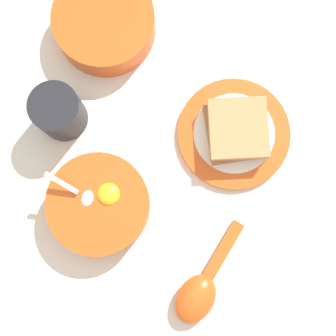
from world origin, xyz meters
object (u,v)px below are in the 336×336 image
egg_bowl (99,204)px  congee_bowl (104,23)px  soup_spoon (200,291)px  drinking_cup (59,112)px  toast_sandwich (237,130)px  toast_plate (234,134)px

egg_bowl → congee_bowl: (-0.28, -0.07, 0.00)m
soup_spoon → drinking_cup: (-0.21, -0.27, 0.03)m
soup_spoon → congee_bowl: congee_bowl is taller
egg_bowl → soup_spoon: bearing=63.4°
egg_bowl → toast_sandwich: bearing=132.3°
toast_sandwich → toast_plate: bearing=-44.2°
soup_spoon → drinking_cup: 0.34m
toast_plate → congee_bowl: 0.27m
toast_sandwich → soup_spoon: 0.25m
toast_plate → soup_spoon: 0.25m
soup_spoon → toast_plate: bearing=-179.3°
toast_sandwich → drinking_cup: bearing=-81.5°
drinking_cup → congee_bowl: bearing=170.2°
toast_sandwich → congee_bowl: 0.27m
toast_plate → toast_sandwich: toast_sandwich is taller
egg_bowl → soup_spoon: (0.09, 0.18, -0.01)m
egg_bowl → toast_plate: bearing=132.3°
toast_sandwich → congee_bowl: bearing=-116.1°
drinking_cup → egg_bowl: bearing=37.7°
soup_spoon → egg_bowl: bearing=-116.6°
egg_bowl → toast_sandwich: 0.24m
toast_plate → soup_spoon: bearing=0.7°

